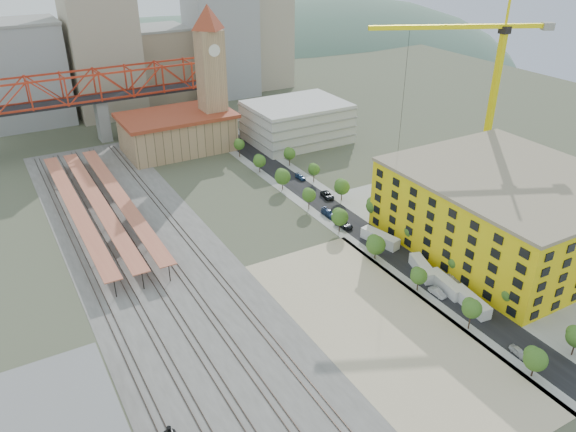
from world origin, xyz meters
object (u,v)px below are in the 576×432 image
site_trailer_a (471,302)px  construction_building (507,210)px  site_trailer_c (423,268)px  tower_crane (485,74)px  clock_tower (210,65)px  car_0 (519,352)px  site_trailer_d (380,238)px  site_trailer_b (446,284)px

site_trailer_a → construction_building: bearing=37.1°
site_trailer_a → site_trailer_c: (0.00, 14.77, -0.01)m
tower_crane → site_trailer_c: bearing=-146.0°
tower_crane → site_trailer_a: 72.37m
clock_tower → car_0: 133.08m
clock_tower → site_trailer_a: clock_tower is taller
clock_tower → site_trailer_a: 118.63m
site_trailer_a → site_trailer_d: (0.00, 30.33, 0.07)m
tower_crane → site_trailer_c: (-45.94, -31.02, -32.10)m
clock_tower → site_trailer_b: clock_tower is taller
site_trailer_a → site_trailer_d: 30.33m
site_trailer_a → site_trailer_b: size_ratio=1.01×
site_trailer_a → site_trailer_b: site_trailer_a is taller
site_trailer_a → clock_tower: bearing=100.8°
car_0 → tower_crane: bearing=56.7°
site_trailer_c → site_trailer_d: size_ratio=0.95×
site_trailer_b → construction_building: bearing=22.9°
tower_crane → site_trailer_b: size_ratio=5.53×
tower_crane → clock_tower: bearing=127.9°
clock_tower → site_trailer_d: 89.46m
tower_crane → construction_building: bearing=-123.1°
construction_building → car_0: (-29.00, -30.00, -8.76)m
site_trailer_c → construction_building: bearing=18.9°
construction_building → car_0: size_ratio=13.19×
site_trailer_c → tower_crane: bearing=52.1°
site_trailer_b → car_0: 22.45m
construction_building → tower_crane: tower_crane is taller
site_trailer_b → car_0: bearing=-91.4°
clock_tower → site_trailer_d: (8.00, -84.82, -27.28)m
site_trailer_a → site_trailer_b: bearing=96.8°
clock_tower → car_0: (5.00, -129.99, -28.04)m
site_trailer_d → site_trailer_c: bearing=-103.0°
site_trailer_b → tower_crane: bearing=46.2°
clock_tower → tower_crane: (53.94, -69.36, 4.75)m
tower_crane → site_trailer_b: 67.94m
tower_crane → site_trailer_a: (-45.94, -45.79, -32.10)m
site_trailer_b → site_trailer_d: site_trailer_d is taller
clock_tower → site_trailer_b: size_ratio=5.31×
site_trailer_a → site_trailer_d: site_trailer_d is taller
site_trailer_d → site_trailer_a: bearing=-103.0°
site_trailer_d → car_0: (-3.00, -45.17, -0.76)m
tower_crane → site_trailer_c: tower_crane is taller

